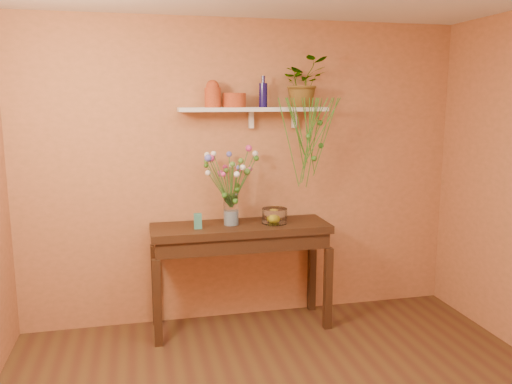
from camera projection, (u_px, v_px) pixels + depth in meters
name	position (u px, v px, depth m)	size (l,w,h in m)	color
room	(321.00, 223.00, 2.76)	(4.04, 4.04, 2.70)	#4F351A
sideboard	(241.00, 240.00, 4.50)	(1.54, 0.49, 0.93)	#3A2313
wall_shelf	(254.00, 110.00, 4.47)	(1.30, 0.24, 0.19)	white
terracotta_jug	(213.00, 94.00, 4.35)	(0.17, 0.17, 0.23)	#B54022
terracotta_pot	(234.00, 100.00, 4.42)	(0.20, 0.20, 0.12)	#B54022
blue_bottle	(263.00, 95.00, 4.47)	(0.09, 0.09, 0.27)	#130D46
spider_plant	(303.00, 82.00, 4.50)	(0.39, 0.34, 0.43)	#2F671D
plant_fronds	(311.00, 136.00, 4.44)	(0.51, 0.32, 0.78)	#2F671D
glass_vase	(231.00, 212.00, 4.45)	(0.13, 0.13, 0.27)	white
bouquet	(231.00, 171.00, 4.38)	(0.52, 0.50, 0.53)	#386B28
glass_bowl	(275.00, 216.00, 4.51)	(0.22, 0.22, 0.13)	white
lemon	(274.00, 218.00, 4.53)	(0.08, 0.08, 0.08)	yellow
carton	(198.00, 221.00, 4.32)	(0.06, 0.05, 0.13)	teal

